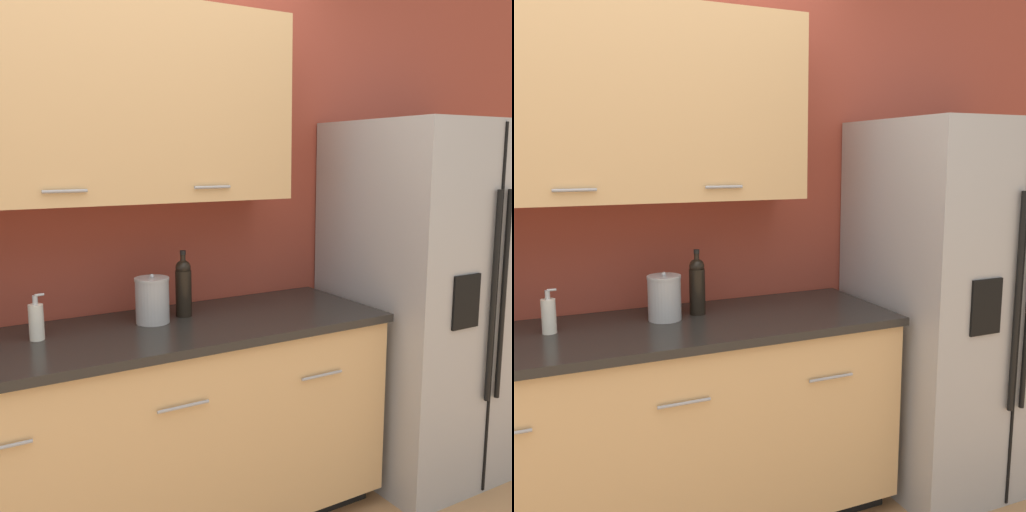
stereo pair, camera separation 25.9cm
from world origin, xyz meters
The scene contains 6 objects.
wall_back centered at (-0.01, 1.02, 1.44)m, with size 10.00×0.39×2.60m.
counter_unit centered at (-0.05, 0.73, 0.47)m, with size 2.60×0.64×0.92m.
refrigerator centered at (1.73, 0.64, 0.88)m, with size 0.87×0.82×1.76m.
wine_bottle centered at (0.45, 0.82, 1.05)m, with size 0.07×0.07×0.28m.
soap_dispenser centered at (-0.16, 0.78, 0.99)m, with size 0.06×0.05×0.17m.
steel_canister centered at (0.30, 0.79, 1.01)m, with size 0.14×0.14×0.20m.
Camera 1 is at (-0.54, -1.49, 1.59)m, focal length 42.00 mm.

